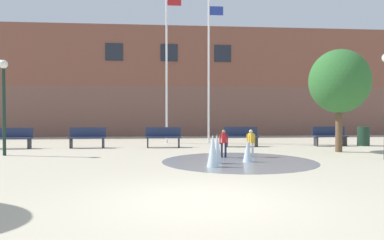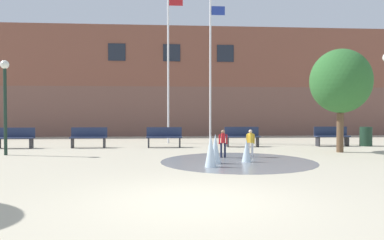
{
  "view_description": "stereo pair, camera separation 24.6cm",
  "coord_description": "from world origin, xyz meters",
  "views": [
    {
      "loc": [
        -0.79,
        -6.81,
        1.66
      ],
      "look_at": [
        0.57,
        7.66,
        1.3
      ],
      "focal_mm": 35.0,
      "sensor_mm": 36.0,
      "label": 1
    },
    {
      "loc": [
        -0.55,
        -6.83,
        1.66
      ],
      "look_at": [
        0.57,
        7.66,
        1.3
      ],
      "focal_mm": 35.0,
      "sensor_mm": 36.0,
      "label": 2
    }
  ],
  "objects": [
    {
      "name": "library_building",
      "position": [
        0.0,
        20.44,
        3.59
      ],
      "size": [
        36.0,
        6.05,
        7.18
      ],
      "color": "brown",
      "rests_on": "ground"
    },
    {
      "name": "park_bench_far_right",
      "position": [
        7.35,
        10.15,
        0.48
      ],
      "size": [
        1.6,
        0.44,
        0.91
      ],
      "color": "#28282D",
      "rests_on": "ground"
    },
    {
      "name": "street_tree_near_building",
      "position": [
        6.51,
        7.61,
        2.83
      ],
      "size": [
        2.4,
        2.4,
        4.12
      ],
      "color": "brown",
      "rests_on": "ground"
    },
    {
      "name": "park_bench_far_left",
      "position": [
        -7.07,
        10.2,
        0.48
      ],
      "size": [
        1.6,
        0.44,
        0.91
      ],
      "color": "#28282D",
      "rests_on": "ground"
    },
    {
      "name": "trash_can",
      "position": [
        8.96,
        10.05,
        0.45
      ],
      "size": [
        0.56,
        0.56,
        0.9
      ],
      "primitive_type": "cylinder",
      "color": "#193323",
      "rests_on": "ground"
    },
    {
      "name": "flagpole_right",
      "position": [
        1.91,
        12.39,
        3.96
      ],
      "size": [
        0.8,
        0.1,
        7.44
      ],
      "color": "silver",
      "rests_on": "ground"
    },
    {
      "name": "splash_fountain",
      "position": [
        1.49,
        4.81,
        0.27
      ],
      "size": [
        5.06,
        5.06,
        0.97
      ],
      "color": "gray",
      "rests_on": "ground"
    },
    {
      "name": "ground_plane",
      "position": [
        0.0,
        0.0,
        0.0
      ],
      "size": [
        100.0,
        100.0,
        0.0
      ],
      "primitive_type": "plane",
      "color": "#BCB299"
    },
    {
      "name": "park_bench_under_left_flagpole",
      "position": [
        -3.89,
        10.22,
        0.48
      ],
      "size": [
        1.6,
        0.44,
        0.91
      ],
      "color": "#28282D",
      "rests_on": "ground"
    },
    {
      "name": "child_with_pink_shirt",
      "position": [
        2.55,
        6.29,
        0.58
      ],
      "size": [
        0.31,
        0.24,
        0.99
      ],
      "rotation": [
        0.0,
        0.0,
        -1.29
      ],
      "color": "silver",
      "rests_on": "ground"
    },
    {
      "name": "child_running",
      "position": [
        1.56,
        6.23,
        0.58
      ],
      "size": [
        0.31,
        0.21,
        0.99
      ],
      "rotation": [
        0.0,
        0.0,
        1.55
      ],
      "color": "#1E233D",
      "rests_on": "ground"
    },
    {
      "name": "park_bench_under_right_flagpole",
      "position": [
        3.09,
        10.2,
        0.48
      ],
      "size": [
        1.6,
        0.44,
        0.91
      ],
      "color": "#28282D",
      "rests_on": "ground"
    },
    {
      "name": "flagpole_left",
      "position": [
        -0.27,
        12.39,
        4.18
      ],
      "size": [
        0.8,
        0.1,
        7.88
      ],
      "color": "silver",
      "rests_on": "ground"
    },
    {
      "name": "lamp_post_left_lane",
      "position": [
        -6.43,
        7.6,
        2.34
      ],
      "size": [
        0.32,
        0.32,
        3.54
      ],
      "color": "#192D23",
      "rests_on": "ground"
    },
    {
      "name": "park_bench_center",
      "position": [
        -0.51,
        10.13,
        0.48
      ],
      "size": [
        1.6,
        0.44,
        0.91
      ],
      "color": "#28282D",
      "rests_on": "ground"
    }
  ]
}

